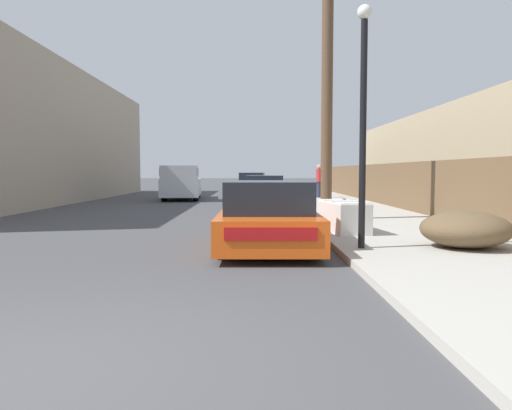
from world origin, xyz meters
The scene contains 14 objects.
ground_plane centered at (0.00, 0.00, 0.00)m, with size 220.00×220.00×0.00m, color #444447.
sidewalk_curb centered at (5.30, 23.50, 0.06)m, with size 4.20×63.00×0.12m, color #ADA89E.
discarded_fridge centered at (3.77, 7.83, 0.47)m, with size 0.95×1.90×0.73m.
parked_sports_car_red centered at (1.96, 6.22, 0.59)m, with size 1.91×4.56×1.32m.
car_parked_mid centered at (2.24, 17.61, 0.62)m, with size 2.07×4.39×1.34m.
car_parked_far centered at (1.75, 28.21, 0.67)m, with size 2.06×4.78×1.43m.
pickup_truck centered at (-2.06, 22.90, 0.90)m, with size 2.31×5.63×1.80m.
utility_pole centered at (3.81, 10.80, 3.89)m, with size 1.80×0.32×7.35m.
street_lamp centered at (3.63, 5.32, 2.64)m, with size 0.26×0.26×4.30m.
brush_pile centered at (5.53, 5.36, 0.46)m, with size 1.61×1.57×0.67m.
wooden_fence centered at (7.25, 17.01, 0.98)m, with size 0.08×31.09×1.71m, color brown.
building_left_block centered at (-10.15, 21.02, 3.25)m, with size 7.00×25.79×6.50m, color tan.
building_right_house centered at (12.89, 21.24, 2.20)m, with size 6.00×22.12×4.40m, color tan.
pedestrian centered at (5.27, 22.91, 1.03)m, with size 0.34×0.34×1.76m.
Camera 1 is at (1.63, -3.60, 1.50)m, focal length 35.00 mm.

